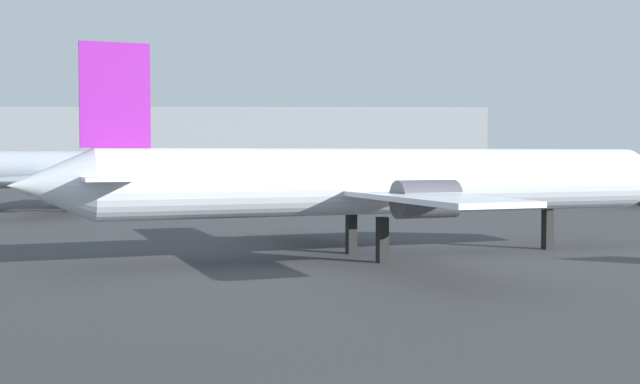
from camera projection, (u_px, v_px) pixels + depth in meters
The scene contains 4 objects.
airplane_on_taxiway at pixel (387, 182), 38.46m from camera, with size 33.14×22.72×9.47m.
airplane_distant at pixel (81, 170), 70.31m from camera, with size 27.71×25.56×10.48m.
airplane_far_left at pixel (628, 172), 78.23m from camera, with size 26.34×17.25×8.74m.
terminal_building at pixel (250, 148), 132.17m from camera, with size 72.08×22.74×11.85m, color #999EA3.
Camera 1 is at (-2.31, -12.14, 4.83)m, focal length 45.95 mm.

